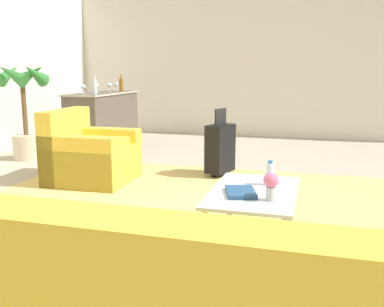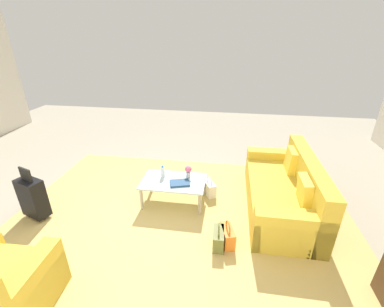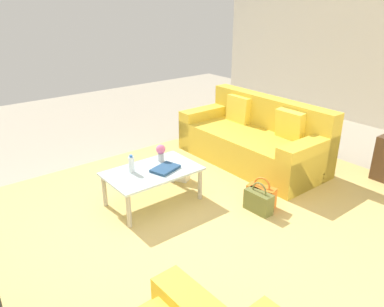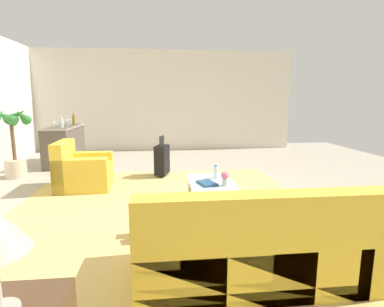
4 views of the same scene
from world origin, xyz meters
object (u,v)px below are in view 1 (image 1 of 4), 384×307
wine_glass_rightmost (116,85)px  water_bottle (270,174)px  potted_palm (24,108)px  wine_bottle_clear (95,87)px  armchair (88,157)px  suitcase_black (220,148)px  handbag_white (289,260)px  coffee_table_book (241,192)px  handbag_olive (102,253)px  wine_bottle_amber (121,85)px  wine_glass_right_of_centre (109,86)px  handbag_orange (103,262)px  coffee_table (253,197)px  bar_console (103,119)px  wine_glass_left_of_centre (97,86)px  flower_vase (271,184)px  wine_glass_leftmost (83,87)px

wine_glass_rightmost → water_bottle: bearing=-140.2°
potted_palm → wine_bottle_clear: bearing=-40.9°
armchair → suitcase_black: (0.70, -1.47, 0.06)m
handbag_white → coffee_table_book: bearing=41.4°
suitcase_black → handbag_olive: suitcase_black is taller
wine_glass_rightmost → armchair: bearing=-161.1°
wine_glass_rightmost → wine_bottle_amber: wine_bottle_amber is taller
armchair → potted_palm: size_ratio=0.64×
armchair → water_bottle: (-1.10, -2.27, 0.21)m
water_bottle → wine_bottle_clear: bearing=47.5°
wine_glass_right_of_centre → wine_bottle_clear: (-0.66, -0.08, 0.01)m
water_bottle → wine_bottle_clear: size_ratio=0.68×
water_bottle → handbag_orange: (-1.11, 0.92, -0.37)m
coffee_table → handbag_orange: coffee_table is taller
bar_console → potted_palm: size_ratio=1.14×
bar_console → wine_glass_right_of_centre: bearing=-11.3°
wine_glass_left_of_centre → handbag_orange: size_ratio=0.43×
armchair → suitcase_black: bearing=-64.5°
water_bottle → wine_glass_rightmost: 5.06m
coffee_table_book → flower_vase: (-0.10, -0.23, 0.11)m
wine_glass_left_of_centre → flower_vase: bearing=-137.3°
wine_glass_right_of_centre → coffee_table_book: bearing=-141.9°
handbag_orange → wine_glass_leftmost: bearing=31.1°
wine_glass_leftmost → handbag_olive: size_ratio=0.43×
suitcase_black → handbag_orange: bearing=177.7°
coffee_table_book → wine_glass_rightmost: (4.19, 3.04, 0.63)m
flower_vase → coffee_table: bearing=34.3°
bar_console → wine_glass_leftmost: bearing=176.7°
wine_bottle_amber → wine_glass_right_of_centre: bearing=165.9°
handbag_white → wine_glass_right_of_centre: bearing=38.4°
wine_glass_right_of_centre → wine_bottle_amber: bearing=-14.1°
water_bottle → wine_glass_rightmost: size_ratio=1.32×
flower_vase → potted_palm: (2.42, 3.85, 0.24)m
armchair → coffee_table_book: 2.53m
wine_bottle_clear → suitcase_black: (-1.03, -2.28, -0.70)m
coffee_table_book → suitcase_black: size_ratio=0.36×
flower_vase → wine_bottle_amber: (4.22, 3.13, 0.53)m
wine_glass_right_of_centre → wine_bottle_amber: (0.31, -0.08, 0.01)m
suitcase_black → handbag_white: size_ratio=2.37×
wine_glass_leftmost → suitcase_black: 2.69m
bar_console → handbag_olive: 4.84m
wine_glass_leftmost → suitcase_black: wine_glass_leftmost is taller
armchair → wine_glass_right_of_centre: bearing=20.5°
handbag_olive → potted_palm: 4.16m
wine_glass_left_of_centre → handbag_olive: 4.75m
water_bottle → coffee_table_book: 0.38m
suitcase_black → handbag_orange: 2.92m
flower_vase → coffee_table_book: bearing=66.5°
coffee_table → potted_palm: size_ratio=0.71×
handbag_olive → handbag_white: bearing=-79.2°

